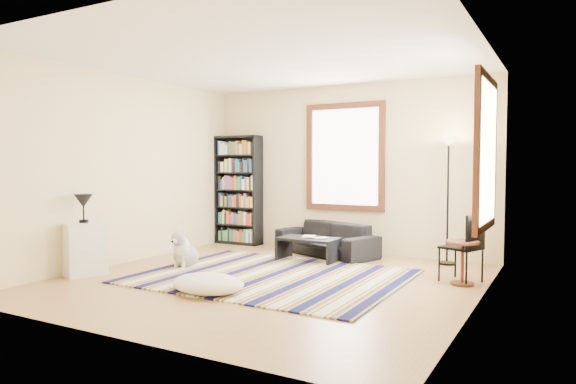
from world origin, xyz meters
The scene contains 21 objects.
floor centered at (0.00, 0.00, -0.05)m, with size 5.00×5.00×0.10m, color #9F6B48.
ceiling centered at (0.00, 0.00, 2.85)m, with size 5.00×5.00×0.10m, color white.
wall_back centered at (0.00, 2.55, 1.40)m, with size 5.00×0.10×2.80m, color beige.
wall_front centered at (0.00, -2.55, 1.40)m, with size 5.00×0.10×2.80m, color beige.
wall_left centered at (-2.55, 0.00, 1.40)m, with size 0.10×5.00×2.80m, color beige.
wall_right centered at (2.55, 0.00, 1.40)m, with size 0.10×5.00×2.80m, color beige.
window_back centered at (0.00, 2.47, 1.60)m, with size 1.20×0.06×1.60m, color white.
window_right centered at (2.47, 0.80, 1.60)m, with size 0.06×1.20×1.60m, color white.
rug centered at (-0.07, 0.18, 0.01)m, with size 3.33×2.67×0.02m, color #0C0F3F.
sofa centered at (-0.15, 2.05, 0.26)m, with size 1.80×0.70×0.52m, color black.
bookshelf centered at (-2.06, 2.32, 1.00)m, with size 0.90×0.30×2.00m, color black.
coffee_table centered at (-0.14, 1.39, 0.18)m, with size 0.90×0.50×0.36m, color black.
book_a centered at (-0.24, 1.39, 0.37)m, with size 0.25×0.18×0.02m, color beige.
book_b centered at (0.01, 1.44, 0.37)m, with size 0.14×0.20×0.01m, color beige.
floor_cushion centered at (-0.26, -0.92, 0.11)m, with size 0.89×0.67×0.22m, color beige.
floor_lamp centered at (1.76, 2.15, 0.93)m, with size 0.30×0.30×1.86m, color black, non-canonical shape.
side_table centered at (2.20, 0.92, 0.27)m, with size 0.40×0.40×0.54m, color #4E2113.
folding_chair centered at (2.15, 1.08, 0.43)m, with size 0.42×0.40×0.86m, color black.
white_cabinet centered at (-2.30, -0.93, 0.35)m, with size 0.38×0.50×0.70m, color white.
table_lamp centered at (-2.30, -0.93, 0.89)m, with size 0.24×0.24×0.38m, color black, non-canonical shape.
dog centered at (-1.47, 0.14, 0.26)m, with size 0.38×0.53×0.53m, color #B8B8B8, non-canonical shape.
Camera 1 is at (3.33, -5.53, 1.46)m, focal length 32.00 mm.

